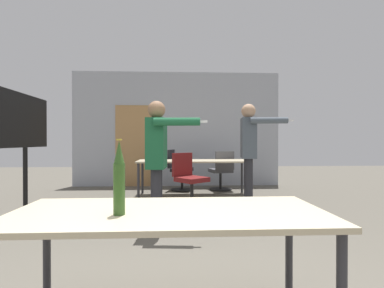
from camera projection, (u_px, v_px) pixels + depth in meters
name	position (u px, v px, depth m)	size (l,w,h in m)	color
back_wall	(176.00, 130.00, 7.66)	(5.25, 0.12, 2.90)	#A3A8B2
conference_table_near	(169.00, 222.00, 1.70)	(1.77, 0.79, 0.74)	#C6B793
conference_table_far	(194.00, 163.00, 6.22)	(2.31, 0.80, 0.74)	#C6B793
tv_screen	(25.00, 140.00, 4.09)	(0.44, 1.27, 1.78)	black
person_right_polo	(158.00, 152.00, 3.75)	(0.74, 0.63, 1.64)	#28282D
person_near_casual	(249.00, 145.00, 4.99)	(0.78, 0.68, 1.76)	#28282D
office_chair_mid_tucked	(189.00, 181.00, 5.32)	(0.68, 0.69, 0.93)	black
office_chair_side_rolled	(179.00, 171.00, 6.94)	(0.61, 0.56, 0.94)	black
office_chair_far_right	(222.00, 172.00, 6.92)	(0.56, 0.61, 0.91)	black
beer_bottle	(120.00, 179.00, 1.60)	(0.06, 0.06, 0.41)	#2D511E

